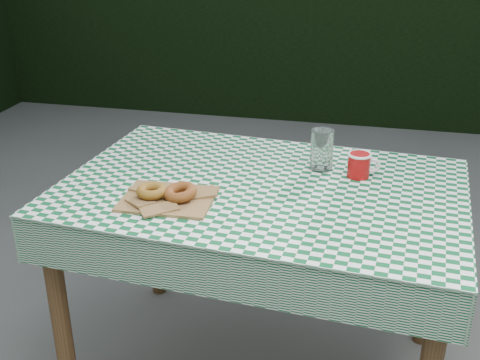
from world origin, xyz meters
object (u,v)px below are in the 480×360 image
object	(u,v)px
table	(260,285)
coffee_mug	(359,165)
drinking_glass	(322,150)
paper_bag	(168,198)

from	to	relation	value
table	coffee_mug	size ratio (longest dim) A/B	8.58
coffee_mug	drinking_glass	bearing A→B (deg)	152.54
table	coffee_mug	bearing A→B (deg)	29.76
table	paper_bag	distance (m)	0.50
coffee_mug	drinking_glass	xyz separation A→B (m)	(-0.13, 0.04, 0.03)
paper_bag	coffee_mug	world-z (taller)	coffee_mug
drinking_glass	table	bearing A→B (deg)	-133.89
table	drinking_glass	world-z (taller)	drinking_glass
paper_bag	coffee_mug	distance (m)	0.64
table	drinking_glass	size ratio (longest dim) A/B	9.01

